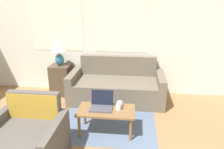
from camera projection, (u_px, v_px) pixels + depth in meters
wall_back at (93, 32)px, 4.57m from camera, size 6.44×0.06×2.60m
rug at (111, 114)px, 3.93m from camera, size 1.54×1.90×0.01m
couch at (117, 87)px, 4.43m from camera, size 1.86×0.87×0.84m
armchair at (27, 142)px, 2.71m from camera, size 0.90×0.81×0.82m
side_table at (61, 80)px, 4.67m from camera, size 0.41×0.41×0.65m
table_lamp at (59, 49)px, 4.46m from camera, size 0.30×0.30×0.55m
coffee_table at (106, 113)px, 3.29m from camera, size 0.86×0.46×0.39m
laptop at (102, 104)px, 3.32m from camera, size 0.34×0.29×0.24m
cup_navy at (120, 104)px, 3.36m from camera, size 0.08×0.08×0.08m
cup_yellow at (119, 107)px, 3.26m from camera, size 0.08×0.08×0.09m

